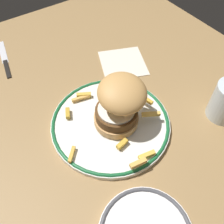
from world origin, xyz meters
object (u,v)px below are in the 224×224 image
object	(u,v)px
burger	(119,104)
knife	(5,61)
napkin	(123,63)
dinner_plate	(112,122)

from	to	relation	value
burger	knife	world-z (taller)	burger
knife	napkin	distance (cm)	34.75
knife	burger	bearing A→B (deg)	21.62
dinner_plate	knife	world-z (taller)	dinner_plate
dinner_plate	knife	bearing A→B (deg)	-159.79
burger	napkin	world-z (taller)	burger
burger	knife	distance (cm)	40.65
burger	knife	size ratio (longest dim) A/B	0.78
burger	knife	bearing A→B (deg)	-158.38
knife	napkin	world-z (taller)	knife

